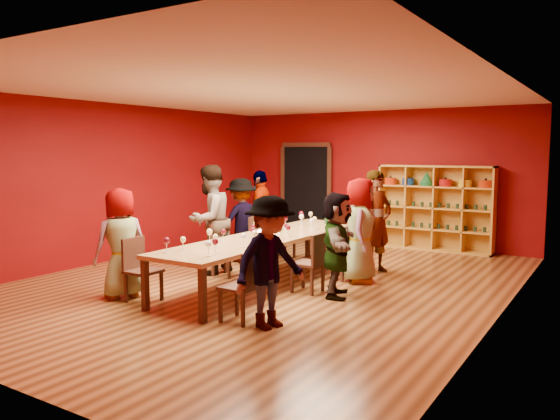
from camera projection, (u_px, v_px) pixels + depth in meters
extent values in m
cube|color=brown|center=(268.00, 283.00, 8.75)|extent=(7.10, 9.10, 0.02)
cube|color=#5E0406|center=(378.00, 177.00, 12.38)|extent=(7.10, 0.02, 3.00)
cube|color=#5E0406|center=(115.00, 182.00, 10.46)|extent=(0.02, 9.10, 3.00)
cube|color=#5E0406|center=(504.00, 199.00, 6.72)|extent=(0.02, 9.10, 3.00)
cube|color=white|center=(267.00, 92.00, 8.43)|extent=(7.10, 9.10, 0.02)
cube|color=#AF8049|center=(268.00, 238.00, 8.67)|extent=(1.10, 4.50, 0.06)
cube|color=#321910|center=(145.00, 285.00, 7.15)|extent=(0.08, 0.08, 0.69)
cube|color=#321910|center=(308.00, 240.00, 10.80)|extent=(0.08, 0.08, 0.69)
cube|color=#321910|center=(203.00, 295.00, 6.63)|extent=(0.08, 0.08, 0.69)
cube|color=#321910|center=(353.00, 244.00, 10.27)|extent=(0.08, 0.08, 0.69)
cube|color=black|center=(307.00, 192.00, 13.32)|extent=(1.20, 0.14, 2.20)
cube|color=#321910|center=(306.00, 145.00, 13.14)|extent=(1.32, 0.06, 0.10)
cube|color=#321910|center=(283.00, 191.00, 13.61)|extent=(0.10, 0.06, 2.20)
cube|color=#321910|center=(329.00, 193.00, 12.91)|extent=(0.10, 0.06, 2.20)
cube|color=#C38B2C|center=(382.00, 205.00, 12.13)|extent=(0.04, 0.40, 1.80)
cube|color=#C38B2C|center=(494.00, 211.00, 10.88)|extent=(0.04, 0.40, 1.80)
cube|color=#C38B2C|center=(436.00, 166.00, 11.41)|extent=(2.40, 0.40, 0.04)
cube|color=#C38B2C|center=(434.00, 249.00, 11.60)|extent=(2.40, 0.40, 0.04)
cube|color=#C38B2C|center=(438.00, 207.00, 11.66)|extent=(2.40, 0.02, 1.80)
cube|color=#C38B2C|center=(434.00, 229.00, 11.55)|extent=(2.36, 0.38, 0.03)
cube|color=#C38B2C|center=(435.00, 208.00, 11.50)|extent=(2.36, 0.38, 0.03)
cube|color=#C38B2C|center=(436.00, 187.00, 11.45)|extent=(2.36, 0.38, 0.03)
cube|color=#C38B2C|center=(408.00, 206.00, 11.82)|extent=(0.03, 0.38, 1.76)
cube|color=#C38B2C|center=(435.00, 208.00, 11.50)|extent=(0.03, 0.38, 1.76)
cube|color=#C38B2C|center=(464.00, 210.00, 11.18)|extent=(0.03, 0.38, 1.76)
cylinder|color=red|center=(391.00, 181.00, 11.98)|extent=(0.26, 0.26, 0.15)
sphere|color=black|center=(391.00, 177.00, 11.97)|extent=(0.05, 0.05, 0.05)
cylinder|color=navy|center=(408.00, 182.00, 11.76)|extent=(0.26, 0.26, 0.15)
sphere|color=black|center=(408.00, 177.00, 11.75)|extent=(0.05, 0.05, 0.05)
cylinder|color=#1A6A3A|center=(426.00, 184.00, 11.56)|extent=(0.26, 0.26, 0.08)
cone|color=#1A6A3A|center=(427.00, 177.00, 11.54)|extent=(0.24, 0.24, 0.22)
cylinder|color=#A31312|center=(445.00, 183.00, 11.34)|extent=(0.26, 0.26, 0.15)
sphere|color=black|center=(446.00, 178.00, 11.33)|extent=(0.05, 0.05, 0.05)
cylinder|color=yellow|center=(465.00, 183.00, 11.13)|extent=(0.26, 0.26, 0.15)
sphere|color=black|center=(465.00, 179.00, 11.12)|extent=(0.05, 0.05, 0.05)
cylinder|color=red|center=(486.00, 184.00, 10.91)|extent=(0.26, 0.26, 0.15)
sphere|color=black|center=(486.00, 179.00, 10.90)|extent=(0.05, 0.05, 0.05)
cylinder|color=#1B311F|center=(389.00, 223.00, 12.09)|extent=(0.07, 0.07, 0.10)
cylinder|color=#1B311F|center=(397.00, 223.00, 11.99)|extent=(0.07, 0.07, 0.10)
cylinder|color=#1B311F|center=(405.00, 224.00, 11.89)|extent=(0.07, 0.07, 0.10)
cylinder|color=#1B311F|center=(413.00, 225.00, 11.79)|extent=(0.07, 0.07, 0.10)
cylinder|color=#1B311F|center=(422.00, 225.00, 11.69)|extent=(0.07, 0.07, 0.10)
cylinder|color=#1B311F|center=(430.00, 226.00, 11.59)|extent=(0.07, 0.07, 0.10)
cylinder|color=#1B311F|center=(439.00, 226.00, 11.50)|extent=(0.07, 0.07, 0.10)
cylinder|color=#1B311F|center=(448.00, 227.00, 11.40)|extent=(0.07, 0.07, 0.10)
cylinder|color=#1B311F|center=(457.00, 228.00, 11.30)|extent=(0.07, 0.07, 0.10)
cylinder|color=#1B311F|center=(466.00, 228.00, 11.20)|extent=(0.07, 0.07, 0.10)
cylinder|color=#1B311F|center=(475.00, 229.00, 11.10)|extent=(0.07, 0.07, 0.10)
cylinder|color=#1B311F|center=(485.00, 230.00, 11.00)|extent=(0.07, 0.07, 0.10)
cylinder|color=#1B311F|center=(389.00, 203.00, 12.04)|extent=(0.07, 0.07, 0.10)
cylinder|color=#1B311F|center=(397.00, 203.00, 11.94)|extent=(0.07, 0.07, 0.10)
cylinder|color=#1B311F|center=(405.00, 203.00, 11.84)|extent=(0.07, 0.07, 0.10)
cylinder|color=#1B311F|center=(414.00, 204.00, 11.74)|extent=(0.07, 0.07, 0.10)
cylinder|color=#1B311F|center=(422.00, 204.00, 11.65)|extent=(0.07, 0.07, 0.10)
cylinder|color=#1B311F|center=(431.00, 205.00, 11.55)|extent=(0.07, 0.07, 0.10)
cylinder|color=#1B311F|center=(439.00, 205.00, 11.45)|extent=(0.07, 0.07, 0.10)
cylinder|color=#1B311F|center=(448.00, 206.00, 11.35)|extent=(0.07, 0.07, 0.10)
cylinder|color=#1B311F|center=(457.00, 206.00, 11.25)|extent=(0.07, 0.07, 0.10)
cylinder|color=#1B311F|center=(467.00, 207.00, 11.15)|extent=(0.07, 0.07, 0.10)
cylinder|color=#1B311F|center=(476.00, 207.00, 11.05)|extent=(0.07, 0.07, 0.10)
cylinder|color=#1B311F|center=(485.00, 208.00, 10.96)|extent=(0.07, 0.07, 0.10)
cube|color=#321910|center=(143.00, 271.00, 7.57)|extent=(0.42, 0.42, 0.04)
cube|color=#321910|center=(133.00, 253.00, 7.65)|extent=(0.04, 0.40, 0.44)
cube|color=#321910|center=(126.00, 288.00, 7.54)|extent=(0.04, 0.04, 0.41)
cube|color=#321910|center=(143.00, 291.00, 7.36)|extent=(0.04, 0.04, 0.41)
cube|color=#321910|center=(144.00, 283.00, 7.83)|extent=(0.04, 0.04, 0.41)
cube|color=#321910|center=(161.00, 286.00, 7.65)|extent=(0.04, 0.04, 0.41)
imported|color=#D89193|center=(121.00, 243.00, 7.76)|extent=(0.63, 0.86, 1.58)
cube|color=#321910|center=(227.00, 251.00, 9.15)|extent=(0.42, 0.42, 0.04)
cube|color=#321910|center=(218.00, 236.00, 9.23)|extent=(0.04, 0.40, 0.44)
cube|color=#321910|center=(213.00, 264.00, 9.13)|extent=(0.04, 0.04, 0.41)
cube|color=#321910|center=(229.00, 267.00, 8.94)|extent=(0.04, 0.04, 0.41)
cube|color=#321910|center=(225.00, 261.00, 9.41)|extent=(0.04, 0.04, 0.41)
cube|color=#321910|center=(241.00, 263.00, 9.23)|extent=(0.04, 0.04, 0.41)
imported|color=pink|center=(210.00, 220.00, 9.30)|extent=(0.51, 0.91, 1.86)
cube|color=#321910|center=(264.00, 242.00, 10.08)|extent=(0.42, 0.42, 0.04)
cube|color=#321910|center=(255.00, 228.00, 10.16)|extent=(0.04, 0.40, 0.44)
cube|color=#321910|center=(251.00, 254.00, 10.05)|extent=(0.04, 0.04, 0.41)
cube|color=#321910|center=(266.00, 256.00, 9.87)|extent=(0.04, 0.04, 0.41)
cube|color=#321910|center=(261.00, 251.00, 10.34)|extent=(0.04, 0.04, 0.41)
cube|color=#321910|center=(276.00, 253.00, 10.16)|extent=(0.04, 0.04, 0.41)
imported|color=#C28287|center=(241.00, 220.00, 10.32)|extent=(0.73, 1.11, 1.59)
cube|color=#321910|center=(282.00, 237.00, 10.62)|extent=(0.42, 0.42, 0.04)
cube|color=#321910|center=(274.00, 224.00, 10.70)|extent=(0.04, 0.40, 0.44)
cube|color=#321910|center=(270.00, 249.00, 10.60)|extent=(0.04, 0.04, 0.41)
cube|color=#321910|center=(285.00, 250.00, 10.41)|extent=(0.04, 0.04, 0.41)
cube|color=#321910|center=(280.00, 246.00, 10.88)|extent=(0.04, 0.04, 0.41)
cube|color=#321910|center=(294.00, 248.00, 10.70)|extent=(0.04, 0.04, 0.41)
imported|color=silver|center=(261.00, 214.00, 10.85)|extent=(0.77, 1.10, 1.72)
cube|color=#321910|center=(240.00, 287.00, 6.69)|extent=(0.42, 0.42, 0.04)
cube|color=#321910|center=(252.00, 270.00, 6.57)|extent=(0.04, 0.40, 0.44)
cube|color=#321910|center=(220.00, 306.00, 6.66)|extent=(0.04, 0.04, 0.41)
cube|color=#321910|center=(243.00, 310.00, 6.48)|extent=(0.04, 0.04, 0.41)
cube|color=#321910|center=(237.00, 300.00, 6.95)|extent=(0.04, 0.04, 0.41)
cube|color=#321910|center=(259.00, 304.00, 6.77)|extent=(0.04, 0.04, 0.41)
imported|color=#131B36|center=(270.00, 262.00, 6.42)|extent=(0.68, 1.09, 1.58)
cube|color=#321910|center=(307.00, 263.00, 8.11)|extent=(0.42, 0.42, 0.04)
cube|color=#321910|center=(319.00, 249.00, 7.98)|extent=(0.04, 0.40, 0.44)
cube|color=#321910|center=(292.00, 279.00, 8.08)|extent=(0.04, 0.04, 0.41)
cube|color=#321910|center=(312.00, 282.00, 7.90)|extent=(0.04, 0.04, 0.41)
cube|color=#321910|center=(303.00, 275.00, 8.37)|extent=(0.04, 0.04, 0.41)
cube|color=#321910|center=(323.00, 277.00, 8.19)|extent=(0.04, 0.04, 0.41)
imported|color=#15173B|center=(337.00, 245.00, 7.82)|extent=(0.92, 1.45, 1.52)
cube|color=#321910|center=(337.00, 253.00, 8.95)|extent=(0.42, 0.42, 0.04)
cube|color=#321910|center=(348.00, 239.00, 8.82)|extent=(0.04, 0.40, 0.44)
cube|color=#321910|center=(323.00, 267.00, 8.92)|extent=(0.04, 0.04, 0.41)
cube|color=#321910|center=(342.00, 269.00, 8.74)|extent=(0.04, 0.04, 0.41)
cube|color=#321910|center=(333.00, 263.00, 9.20)|extent=(0.04, 0.04, 0.41)
cube|color=#321910|center=(351.00, 266.00, 9.02)|extent=(0.04, 0.04, 0.41)
imported|color=#5B89BC|center=(360.00, 230.00, 8.70)|extent=(0.71, 0.92, 1.67)
cube|color=#321910|center=(357.00, 246.00, 9.62)|extent=(0.42, 0.42, 0.04)
cube|color=#321910|center=(368.00, 233.00, 9.49)|extent=(0.04, 0.40, 0.44)
cube|color=#321910|center=(344.00, 259.00, 9.59)|extent=(0.04, 0.04, 0.41)
cube|color=#321910|center=(362.00, 261.00, 9.41)|extent=(0.04, 0.04, 0.41)
cube|color=#321910|center=(353.00, 256.00, 9.87)|extent=(0.04, 0.04, 0.41)
cube|color=#321910|center=(370.00, 258.00, 9.69)|extent=(0.04, 0.04, 0.41)
imported|color=#BD7F8D|center=(377.00, 222.00, 9.38)|extent=(0.65, 0.76, 1.77)
cylinder|color=white|center=(312.00, 231.00, 9.23)|extent=(0.07, 0.07, 0.01)
cylinder|color=white|center=(312.00, 227.00, 9.22)|extent=(0.01, 0.01, 0.12)
ellipsoid|color=white|center=(312.00, 221.00, 9.21)|extent=(0.09, 0.09, 0.10)
cylinder|color=white|center=(340.00, 223.00, 10.16)|extent=(0.07, 0.07, 0.01)
cylinder|color=white|center=(340.00, 220.00, 10.15)|extent=(0.01, 0.01, 0.12)
ellipsoid|color=#4A0814|center=(340.00, 215.00, 10.14)|extent=(0.09, 0.09, 0.10)
cylinder|color=white|center=(210.00, 243.00, 7.99)|extent=(0.07, 0.07, 0.01)
cylinder|color=white|center=(210.00, 239.00, 7.98)|extent=(0.01, 0.01, 0.12)
ellipsoid|color=#DAC988|center=(209.00, 232.00, 7.97)|extent=(0.09, 0.09, 0.10)
cylinder|color=white|center=(208.00, 256.00, 6.99)|extent=(0.07, 0.07, 0.01)
cylinder|color=white|center=(208.00, 251.00, 6.98)|extent=(0.01, 0.01, 0.11)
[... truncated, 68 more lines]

